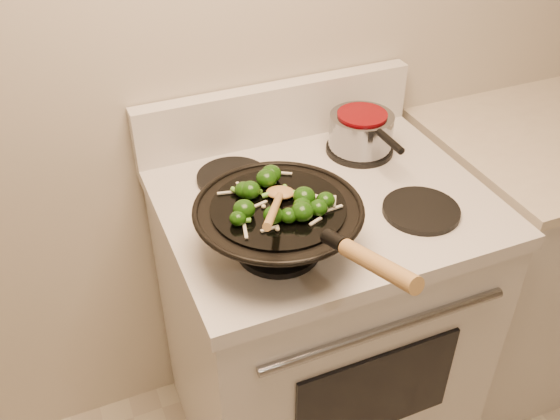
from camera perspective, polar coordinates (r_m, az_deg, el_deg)
name	(u,v)px	position (r m, az deg, el deg)	size (l,w,h in m)	color
stove	(316,323)	(1.81, 3.34, -10.29)	(0.78, 0.67, 1.08)	silver
counter_unit	(533,251)	(2.23, 22.15, -3.49)	(0.75, 0.62, 0.91)	silver
wok	(279,226)	(1.30, -0.05, -1.43)	(0.35, 0.59, 0.23)	black
stirfry	(278,199)	(1.26, -0.15, 1.04)	(0.24, 0.20, 0.04)	#133808
wooden_spoon	(277,202)	(1.22, -0.28, 0.76)	(0.16, 0.25, 0.11)	olive
saucepan	(361,131)	(1.67, 7.45, 7.19)	(0.17, 0.27, 0.10)	gray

